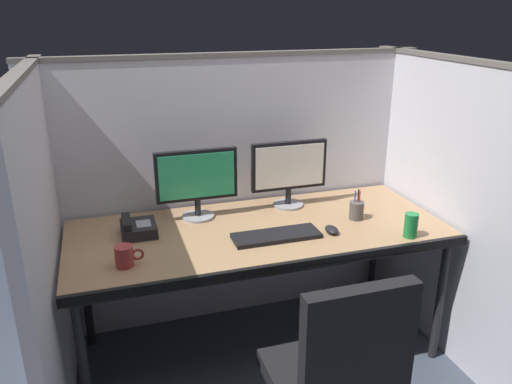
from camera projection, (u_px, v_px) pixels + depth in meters
cubicle_partition_rear at (236, 191)px, 2.95m from camera, size 2.21×0.06×1.57m
cubicle_partition_left at (47, 255)px, 2.19m from camera, size 0.06×1.41×1.57m
cubicle_partition_right at (439, 205)px, 2.74m from camera, size 0.06×1.41×1.57m
desk at (260, 238)px, 2.58m from camera, size 1.90×0.80×0.74m
monitor_left at (197, 179)px, 2.63m from camera, size 0.43×0.17×0.37m
monitor_right at (289, 169)px, 2.79m from camera, size 0.43×0.17×0.37m
keyboard_main at (276, 236)px, 2.46m from camera, size 0.43×0.15×0.02m
computer_mouse at (332, 230)px, 2.52m from camera, size 0.06×0.10×0.04m
desk_phone at (137, 228)px, 2.49m from camera, size 0.17×0.19×0.09m
coffee_mug at (125, 256)px, 2.19m from camera, size 0.13×0.08×0.09m
soda_can at (411, 225)px, 2.46m from camera, size 0.07×0.07×0.12m
pen_cup at (356, 210)px, 2.67m from camera, size 0.08×0.08×0.16m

